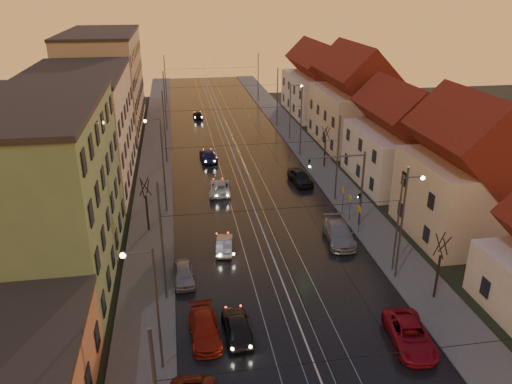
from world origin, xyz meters
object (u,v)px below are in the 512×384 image
street_lamp_1 (403,214)px  parked_right_0 (410,335)px  parked_left_3 (183,274)px  parked_right_2 (300,177)px  traffic_light_mast (352,180)px  street_lamp_0 (151,299)px  street_lamp_3 (292,106)px  driving_car_4 (198,115)px  parked_left_2 (204,329)px  driving_car_3 (209,155)px  driving_car_1 (224,244)px  parked_right_1 (339,233)px  street_lamp_2 (159,147)px  driving_car_2 (220,187)px  driving_car_0 (237,326)px

street_lamp_1 → parked_right_0: 9.69m
street_lamp_1 → parked_left_3: bearing=175.9°
parked_left_3 → parked_right_2: 22.54m
traffic_light_mast → street_lamp_0: bearing=-136.9°
street_lamp_3 → street_lamp_0: bearing=-112.5°
driving_car_4 → parked_left_3: size_ratio=0.96×
parked_left_2 → driving_car_3: bearing=82.2°
street_lamp_1 → driving_car_1: (-12.90, 5.28, -4.27)m
parked_right_1 → street_lamp_2: bearing=142.2°
street_lamp_0 → driving_car_2: street_lamp_0 is taller
parked_left_2 → parked_right_1: size_ratio=0.84×
parked_right_1 → parked_left_3: bearing=-156.8°
driving_car_1 → parked_right_2: 17.16m
parked_left_3 → parked_right_1: bearing=15.2°
street_lamp_3 → driving_car_4: (-12.60, 14.58, -4.27)m
driving_car_3 → parked_left_2: 34.65m
driving_car_0 → street_lamp_1: bearing=-158.7°
driving_car_3 → parked_right_2: 13.61m
driving_car_1 → parked_right_0: parked_right_0 is taller
driving_car_3 → parked_right_0: 38.43m
street_lamp_1 → parked_left_2: (-15.30, -5.60, -4.23)m
driving_car_2 → parked_right_2: bearing=-166.7°
street_lamp_1 → parked_left_2: bearing=-159.9°
parked_right_2 → driving_car_4: bearing=99.4°
parked_right_0 → parked_right_2: bearing=96.8°
driving_car_4 → parked_left_2: (-2.71, -56.19, 0.04)m
street_lamp_0 → street_lamp_2: size_ratio=1.00×
driving_car_3 → parked_left_3: driving_car_3 is taller
street_lamp_2 → parked_right_0: street_lamp_2 is taller
parked_left_3 → parked_right_0: size_ratio=0.75×
street_lamp_1 → driving_car_3: street_lamp_1 is taller
traffic_light_mast → driving_car_2: size_ratio=1.51×
driving_car_2 → parked_right_2: parked_right_2 is taller
street_lamp_3 → parked_right_0: (-2.81, -44.27, -4.18)m
traffic_light_mast → parked_left_3: size_ratio=1.91×
parked_left_2 → driving_car_0: bearing=-6.2°
street_lamp_0 → street_lamp_3: same height
traffic_light_mast → parked_left_2: size_ratio=1.59×
parked_left_2 → parked_left_3: 6.87m
driving_car_1 → traffic_light_mast: bearing=-159.8°
parked_left_3 → parked_right_2: size_ratio=0.83×
street_lamp_2 → driving_car_3: bearing=57.2°
driving_car_3 → street_lamp_1: bearing=110.6°
parked_left_3 → parked_right_1: size_ratio=0.70×
parked_right_0 → parked_right_1: size_ratio=0.94×
street_lamp_2 → parked_right_2: street_lamp_2 is taller
parked_right_1 → traffic_light_mast: bearing=61.3°
street_lamp_1 → parked_right_1: 7.38m
driving_car_3 → parked_right_0: driving_car_3 is taller
driving_car_2 → parked_right_1: 15.52m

